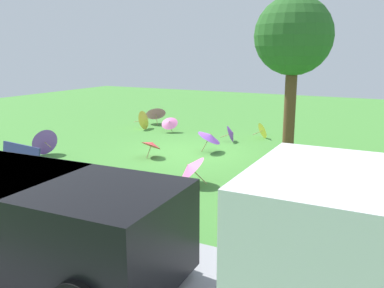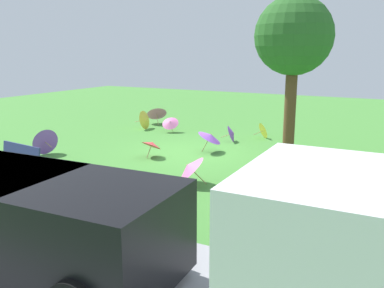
% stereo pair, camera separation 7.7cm
% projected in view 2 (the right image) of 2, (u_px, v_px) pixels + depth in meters
% --- Properties ---
extents(ground, '(40.00, 40.00, 0.00)m').
position_uv_depth(ground, '(193.00, 153.00, 13.86)').
color(ground, '#478C38').
extents(van_dark, '(4.68, 2.30, 1.53)m').
position_uv_depth(van_dark, '(25.00, 214.00, 6.33)').
color(van_dark, black).
rests_on(van_dark, ground).
extents(park_bench, '(1.65, 0.67, 0.90)m').
position_uv_depth(park_bench, '(26.00, 159.00, 11.25)').
color(park_bench, navy).
rests_on(park_bench, ground).
extents(shade_tree, '(2.35, 2.35, 4.96)m').
position_uv_depth(shade_tree, '(294.00, 38.00, 12.25)').
color(shade_tree, brown).
rests_on(shade_tree, ground).
extents(parasol_pink_0, '(1.04, 1.08, 0.81)m').
position_uv_depth(parasol_pink_0, '(189.00, 167.00, 10.50)').
color(parasol_pink_0, tan).
rests_on(parasol_pink_0, ground).
extents(parasol_purple_0, '(0.78, 0.94, 0.88)m').
position_uv_depth(parasol_purple_0, '(44.00, 141.00, 13.57)').
color(parasol_purple_0, tan).
rests_on(parasol_purple_0, ground).
extents(parasol_red_0, '(0.81, 0.80, 0.64)m').
position_uv_depth(parasol_red_0, '(152.00, 144.00, 13.21)').
color(parasol_red_0, tan).
rests_on(parasol_red_0, ground).
extents(parasol_purple_1, '(0.98, 1.00, 0.80)m').
position_uv_depth(parasol_purple_1, '(210.00, 136.00, 13.82)').
color(parasol_purple_1, tan).
rests_on(parasol_purple_1, ground).
extents(parasol_pink_1, '(1.24, 1.23, 0.93)m').
position_uv_depth(parasol_pink_1, '(156.00, 112.00, 19.22)').
color(parasol_pink_1, tan).
rests_on(parasol_pink_1, ground).
extents(parasol_purple_2, '(0.68, 0.72, 0.64)m').
position_uv_depth(parasol_purple_2, '(232.00, 133.00, 15.46)').
color(parasol_purple_2, tan).
rests_on(parasol_purple_2, ground).
extents(parasol_pink_2, '(0.82, 0.78, 0.69)m').
position_uv_depth(parasol_pink_2, '(170.00, 122.00, 17.22)').
color(parasol_pink_2, tan).
rests_on(parasol_pink_2, ground).
extents(parasol_pink_3, '(0.94, 0.93, 0.62)m').
position_uv_depth(parasol_pink_3, '(282.00, 172.00, 10.50)').
color(parasol_pink_3, tan).
rests_on(parasol_pink_3, ground).
extents(parasol_red_1, '(0.84, 0.74, 0.83)m').
position_uv_depth(parasol_red_1, '(257.00, 186.00, 9.14)').
color(parasol_red_1, tan).
rests_on(parasol_red_1, ground).
extents(parasol_purple_3, '(0.73, 0.71, 0.54)m').
position_uv_depth(parasol_purple_3, '(305.00, 202.00, 8.58)').
color(parasol_purple_3, tan).
rests_on(parasol_purple_3, ground).
extents(parasol_yellow_2, '(0.76, 0.76, 0.68)m').
position_uv_depth(parasol_yellow_2, '(361.00, 197.00, 8.67)').
color(parasol_yellow_2, tan).
rests_on(parasol_yellow_2, ground).
extents(parasol_yellow_3, '(0.67, 0.68, 0.64)m').
position_uv_depth(parasol_yellow_3, '(264.00, 130.00, 16.10)').
color(parasol_yellow_3, tan).
rests_on(parasol_yellow_3, ground).
extents(parasol_yellow_4, '(0.76, 0.84, 0.83)m').
position_uv_depth(parasol_yellow_4, '(146.00, 120.00, 17.95)').
color(parasol_yellow_4, tan).
rests_on(parasol_yellow_4, ground).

